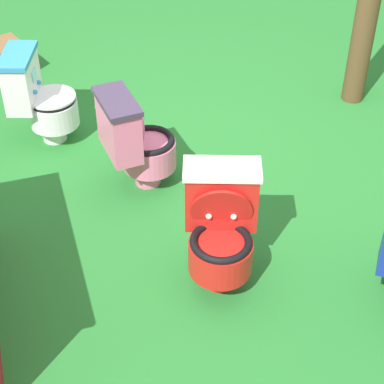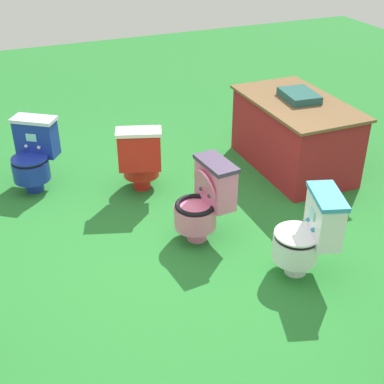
{
  "view_description": "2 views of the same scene",
  "coord_description": "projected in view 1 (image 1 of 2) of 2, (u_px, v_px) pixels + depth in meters",
  "views": [
    {
      "loc": [
        -3.51,
        0.96,
        2.86
      ],
      "look_at": [
        -0.58,
        0.05,
        0.37
      ],
      "focal_mm": 60.68,
      "sensor_mm": 36.0,
      "label": 1
    },
    {
      "loc": [
        3.62,
        -1.36,
        2.75
      ],
      "look_at": [
        -0.2,
        0.24,
        0.33
      ],
      "focal_mm": 49.64,
      "sensor_mm": 36.0,
      "label": 2
    }
  ],
  "objects": [
    {
      "name": "toilet_red",
      "position": [
        221.0,
        227.0,
        3.69
      ],
      "size": [
        0.59,
        0.54,
        0.73
      ],
      "rotation": [
        0.0,
        0.0,
        1.25
      ],
      "color": "red",
      "rests_on": "ground"
    },
    {
      "name": "small_crate",
      "position": [
        2.0,
        59.0,
        5.76
      ],
      "size": [
        0.44,
        0.46,
        0.28
      ],
      "primitive_type": "cube",
      "rotation": [
        0.0,
        0.0,
        5.06
      ],
      "color": "brown",
      "rests_on": "ground"
    },
    {
      "name": "toilet_white",
      "position": [
        39.0,
        97.0,
        4.81
      ],
      "size": [
        0.53,
        0.59,
        0.73
      ],
      "rotation": [
        0.0,
        0.0,
        2.83
      ],
      "color": "white",
      "rests_on": "ground"
    },
    {
      "name": "toilet_pink",
      "position": [
        136.0,
        141.0,
        4.36
      ],
      "size": [
        0.45,
        0.53,
        0.73
      ],
      "rotation": [
        0.0,
        0.0,
        3.24
      ],
      "color": "pink",
      "rests_on": "ground"
    },
    {
      "name": "ground",
      "position": [
        175.0,
        182.0,
        4.62
      ],
      "size": [
        14.0,
        14.0,
        0.0
      ],
      "primitive_type": "plane",
      "color": "#26752D"
    }
  ]
}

